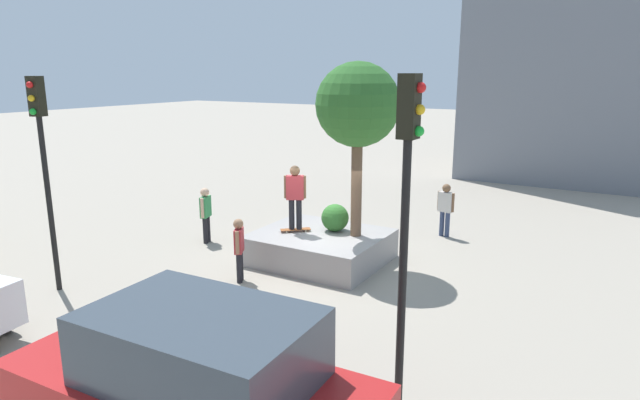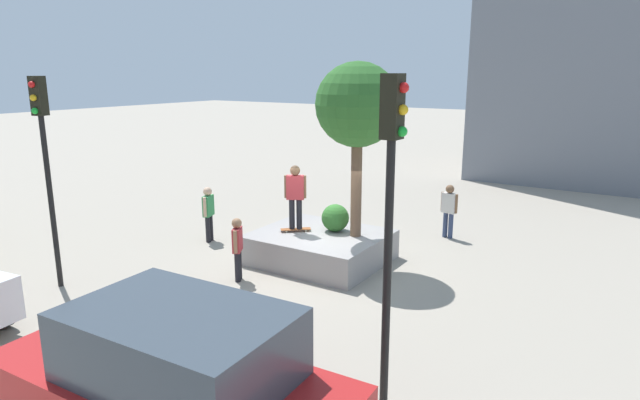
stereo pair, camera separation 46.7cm
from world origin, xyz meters
name	(u,v)px [view 2 (the right image)]	position (x,y,z in m)	size (l,w,h in m)	color
ground_plane	(324,264)	(0.00, 0.00, 0.00)	(120.00, 120.00, 0.00)	#9E9384
planter_ledge	(320,247)	(0.21, -0.15, 0.39)	(3.30, 2.83, 0.77)	gray
plaza_tree	(358,107)	(-0.69, -0.45, 4.09)	(2.10, 2.10, 4.41)	brown
boxwood_shrub	(335,218)	(-0.03, -0.53, 1.14)	(0.73, 0.73, 0.73)	#2D6628
skateboard	(296,229)	(0.85, 0.06, 0.83)	(0.74, 0.69, 0.07)	brown
skateboarder	(295,193)	(0.85, 0.06, 1.83)	(0.52, 0.39, 1.71)	black
sedan_parked	(172,389)	(-2.39, 7.37, 1.12)	(4.82, 2.38, 2.21)	#B21E1E
traffic_light_corner	(44,148)	(4.46, 4.59, 3.28)	(0.33, 0.37, 4.84)	black
traffic_light_median	(390,194)	(-4.09, 4.88, 3.32)	(0.34, 0.28, 4.91)	black
bystander_watching	(449,207)	(-1.95, -3.99, 0.95)	(0.55, 0.27, 1.64)	navy
passerby_with_bag	(208,210)	(3.91, 0.14, 0.95)	(0.32, 0.53, 1.65)	black
pedestrian_crossing	(238,245)	(1.14, 2.07, 0.90)	(0.36, 0.47, 1.56)	black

